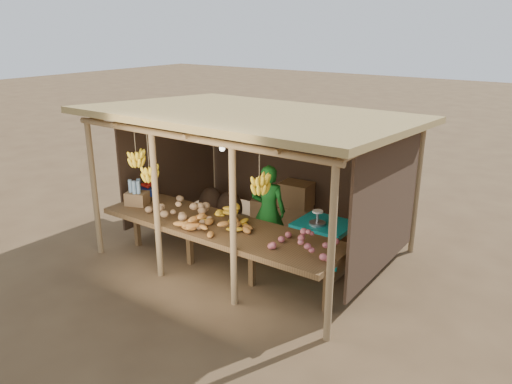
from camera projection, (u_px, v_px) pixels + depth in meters
The scene contains 13 objects.
ground at pixel (256, 252), 8.31m from camera, with size 60.00×60.00×0.00m, color brown.
stall_structure at pixel (254, 140), 7.65m from camera, with size 4.70×3.50×2.43m.
counter at pixel (219, 229), 7.34m from camera, with size 3.90×1.05×0.80m.
potato_heap at pixel (183, 205), 7.59m from camera, with size 1.10×0.66×0.37m, color #A47E55, non-canonical shape.
sweet_potato_heap at pixel (214, 218), 7.08m from camera, with size 0.97×0.58×0.36m, color #BC7630, non-canonical shape.
onion_heap at pixel (308, 239), 6.42m from camera, with size 0.88×0.53×0.36m, color #BD5C60, non-canonical shape.
banana_pile at pixel (228, 213), 7.28m from camera, with size 0.64×0.38×0.35m, color gold, non-canonical shape.
tomato_basin at pixel (148, 190), 8.63m from camera, with size 0.37×0.37×0.19m.
bottle_box at pixel (137, 195), 8.10m from camera, with size 0.41×0.37×0.43m.
vendor at pixel (268, 211), 7.97m from camera, with size 0.56×0.36×1.52m, color #176A1E.
tarp_crate at pixel (323, 244), 7.62m from camera, with size 0.83×0.72×0.99m.
carton_stack at pixel (286, 207), 9.20m from camera, with size 1.21×0.52×0.88m.
burlap_sacks at pixel (220, 203), 9.69m from camera, with size 0.96×0.50×0.68m.
Camera 1 is at (4.35, -6.17, 3.60)m, focal length 35.00 mm.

